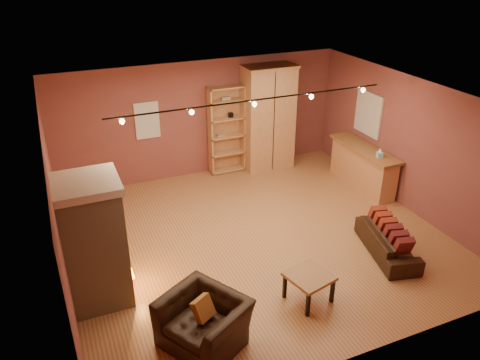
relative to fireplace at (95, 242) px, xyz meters
name	(u,v)px	position (x,y,z in m)	size (l,w,h in m)	color
floor	(257,237)	(3.04, 0.60, -1.06)	(7.00, 7.00, 0.00)	brown
ceiling	(260,99)	(3.04, 0.60, 1.74)	(7.00, 7.00, 0.00)	brown
back_wall	(201,119)	(3.04, 3.85, 0.34)	(7.00, 0.02, 2.80)	brown
left_wall	(56,211)	(-0.46, 0.60, 0.34)	(0.02, 6.50, 2.80)	brown
right_wall	(409,145)	(6.54, 0.60, 0.34)	(0.02, 6.50, 2.80)	brown
fireplace	(95,242)	(0.00, 0.00, 0.00)	(1.01, 0.98, 2.12)	tan
back_window	(147,120)	(1.74, 3.83, 0.49)	(0.56, 0.04, 0.86)	silver
bookcase	(226,129)	(3.63, 3.73, 0.05)	(0.89, 0.35, 2.19)	tan
armoire	(268,118)	(4.67, 3.52, 0.25)	(1.28, 0.73, 2.62)	tan
bar_counter	(363,167)	(6.24, 1.63, -0.56)	(0.56, 2.06, 0.99)	tan
tissue_box	(380,153)	(6.19, 1.05, 0.02)	(0.14, 0.14, 0.22)	#8BC5DF
right_window	(368,114)	(6.51, 2.00, 0.59)	(0.05, 0.90, 1.00)	silver
loveseat	(388,237)	(5.04, -0.82, -0.72)	(0.86, 1.68, 0.71)	black
armchair	(203,315)	(1.20, -1.57, -0.56)	(1.20, 1.35, 0.99)	black
coffee_table	(309,279)	(3.03, -1.36, -0.65)	(0.77, 0.77, 0.49)	#976537
track_rail	(255,102)	(3.04, 0.80, 1.63)	(5.20, 0.09, 0.13)	black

